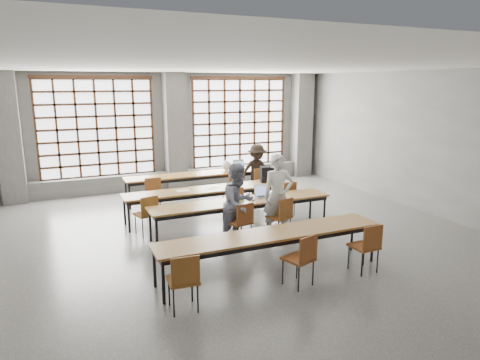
% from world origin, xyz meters
% --- Properties ---
extents(floor, '(11.00, 11.00, 0.00)m').
position_xyz_m(floor, '(0.00, 0.00, 0.00)').
color(floor, '#4D4D4B').
rests_on(floor, ground).
extents(ceiling, '(11.00, 11.00, 0.00)m').
position_xyz_m(ceiling, '(0.00, 0.00, 3.50)').
color(ceiling, silver).
rests_on(ceiling, floor).
extents(wall_back, '(10.00, 0.00, 10.00)m').
position_xyz_m(wall_back, '(0.00, 5.50, 1.75)').
color(wall_back, '#595957').
rests_on(wall_back, floor).
extents(wall_right, '(0.00, 11.00, 11.00)m').
position_xyz_m(wall_right, '(5.00, 0.00, 1.75)').
color(wall_right, '#595957').
rests_on(wall_right, floor).
extents(column_left, '(0.60, 0.55, 3.50)m').
position_xyz_m(column_left, '(-4.50, 5.22, 1.75)').
color(column_left, '#52524F').
rests_on(column_left, floor).
extents(column_mid, '(0.60, 0.55, 3.50)m').
position_xyz_m(column_mid, '(0.00, 5.22, 1.75)').
color(column_mid, '#52524F').
rests_on(column_mid, floor).
extents(column_right, '(0.60, 0.55, 3.50)m').
position_xyz_m(column_right, '(4.50, 5.22, 1.75)').
color(column_right, '#52524F').
rests_on(column_right, floor).
extents(window_left, '(3.32, 0.12, 3.00)m').
position_xyz_m(window_left, '(-2.25, 5.42, 1.90)').
color(window_left, white).
rests_on(window_left, wall_back).
extents(window_right, '(3.32, 0.12, 3.00)m').
position_xyz_m(window_right, '(2.25, 5.42, 1.90)').
color(window_right, white).
rests_on(window_right, wall_back).
extents(sill_ledge, '(9.80, 0.35, 0.50)m').
position_xyz_m(sill_ledge, '(0.00, 5.30, 0.25)').
color(sill_ledge, '#52524F').
rests_on(sill_ledge, floor).
extents(desk_row_a, '(4.00, 0.70, 0.73)m').
position_xyz_m(desk_row_a, '(0.16, 3.57, 0.66)').
color(desk_row_a, brown).
rests_on(desk_row_a, floor).
extents(desk_row_b, '(4.00, 0.70, 0.73)m').
position_xyz_m(desk_row_b, '(-0.16, 1.79, 0.66)').
color(desk_row_b, brown).
rests_on(desk_row_b, floor).
extents(desk_row_c, '(4.00, 0.70, 0.73)m').
position_xyz_m(desk_row_c, '(0.15, 0.50, 0.66)').
color(desk_row_c, brown).
rests_on(desk_row_c, floor).
extents(desk_row_d, '(4.00, 0.70, 0.73)m').
position_xyz_m(desk_row_d, '(-0.22, -1.55, 0.66)').
color(desk_row_d, brown).
rests_on(desk_row_d, floor).
extents(chair_back_left, '(0.43, 0.44, 0.88)m').
position_xyz_m(chair_back_left, '(-1.25, 2.94, 0.54)').
color(chair_back_left, brown).
rests_on(chair_back_left, floor).
extents(chair_back_mid, '(0.47, 0.48, 0.88)m').
position_xyz_m(chair_back_mid, '(0.97, 2.94, 0.54)').
color(chair_back_mid, brown).
rests_on(chair_back_mid, floor).
extents(chair_back_right, '(0.43, 0.44, 0.88)m').
position_xyz_m(chair_back_right, '(1.75, 2.94, 0.54)').
color(chair_back_right, brown).
rests_on(chair_back_right, floor).
extents(chair_mid_left, '(0.51, 0.52, 0.88)m').
position_xyz_m(chair_mid_left, '(-1.74, 1.17, 0.54)').
color(chair_mid_left, brown).
rests_on(chair_mid_left, floor).
extents(chair_mid_centre, '(0.44, 0.44, 0.88)m').
position_xyz_m(chair_mid_centre, '(0.24, 1.16, 0.54)').
color(chair_mid_centre, brown).
rests_on(chair_mid_centre, floor).
extents(chair_mid_right, '(0.46, 0.47, 0.88)m').
position_xyz_m(chair_mid_right, '(1.63, 1.16, 0.54)').
color(chair_mid_right, maroon).
rests_on(chair_mid_right, floor).
extents(chair_front_left, '(0.50, 0.50, 0.88)m').
position_xyz_m(chair_front_left, '(-0.13, -0.13, 0.54)').
color(chair_front_left, maroon).
rests_on(chair_front_left, floor).
extents(chair_front_right, '(0.52, 0.53, 0.88)m').
position_xyz_m(chair_front_right, '(0.78, -0.13, 0.54)').
color(chair_front_right, brown).
rests_on(chair_front_right, floor).
extents(chair_near_left, '(0.45, 0.45, 0.88)m').
position_xyz_m(chair_near_left, '(-1.92, -2.18, 0.54)').
color(chair_near_left, brown).
rests_on(chair_near_left, floor).
extents(chair_near_mid, '(0.52, 0.53, 0.88)m').
position_xyz_m(chair_near_mid, '(0.01, -2.18, 0.54)').
color(chair_near_mid, brown).
rests_on(chair_near_mid, floor).
extents(chair_near_right, '(0.44, 0.44, 0.88)m').
position_xyz_m(chair_near_right, '(1.29, -2.18, 0.54)').
color(chair_near_right, brown).
rests_on(chair_near_right, floor).
extents(student_male, '(0.71, 0.54, 1.77)m').
position_xyz_m(student_male, '(0.75, -0.00, 0.89)').
color(student_male, silver).
rests_on(student_male, floor).
extents(student_female, '(0.98, 0.89, 1.65)m').
position_xyz_m(student_female, '(-0.15, -0.00, 0.82)').
color(student_female, '#171F47').
rests_on(student_female, floor).
extents(student_back, '(1.00, 0.60, 1.52)m').
position_xyz_m(student_back, '(1.76, 3.07, 0.76)').
color(student_back, black).
rests_on(student_back, floor).
extents(laptop_front, '(0.40, 0.35, 0.26)m').
position_xyz_m(laptop_front, '(0.71, 0.61, 0.79)').
color(laptop_front, '#B0B1B5').
rests_on(laptop_front, desk_row_c).
extents(laptop_back, '(0.39, 0.34, 0.26)m').
position_xyz_m(laptop_back, '(1.50, 3.68, 0.79)').
color(laptop_back, '#B7B7BC').
rests_on(laptop_back, desk_row_a).
extents(mouse, '(0.11, 0.09, 0.04)m').
position_xyz_m(mouse, '(1.10, 0.48, 0.75)').
color(mouse, silver).
rests_on(mouse, desk_row_c).
extents(green_box, '(0.26, 0.14, 0.09)m').
position_xyz_m(green_box, '(0.10, 0.58, 0.78)').
color(green_box, '#287B2B').
rests_on(green_box, desk_row_c).
extents(phone, '(0.13, 0.07, 0.01)m').
position_xyz_m(phone, '(0.33, 0.40, 0.74)').
color(phone, black).
rests_on(phone, desk_row_c).
extents(paper_sheet_a, '(0.31, 0.23, 0.00)m').
position_xyz_m(paper_sheet_a, '(-0.76, 1.84, 0.73)').
color(paper_sheet_a, white).
rests_on(paper_sheet_a, desk_row_b).
extents(paper_sheet_c, '(0.36, 0.32, 0.00)m').
position_xyz_m(paper_sheet_c, '(-0.06, 1.79, 0.73)').
color(paper_sheet_c, white).
rests_on(paper_sheet_c, desk_row_b).
extents(backpack, '(0.35, 0.26, 0.40)m').
position_xyz_m(backpack, '(1.44, 1.84, 0.93)').
color(backpack, black).
rests_on(backpack, desk_row_b).
extents(plastic_bag, '(0.28, 0.24, 0.29)m').
position_xyz_m(plastic_bag, '(1.06, 3.62, 0.87)').
color(plastic_bag, silver).
rests_on(plastic_bag, desk_row_a).
extents(red_pouch, '(0.21, 0.13, 0.06)m').
position_xyz_m(red_pouch, '(-1.92, -2.10, 0.50)').
color(red_pouch, '#B1151E').
rests_on(red_pouch, chair_near_left).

